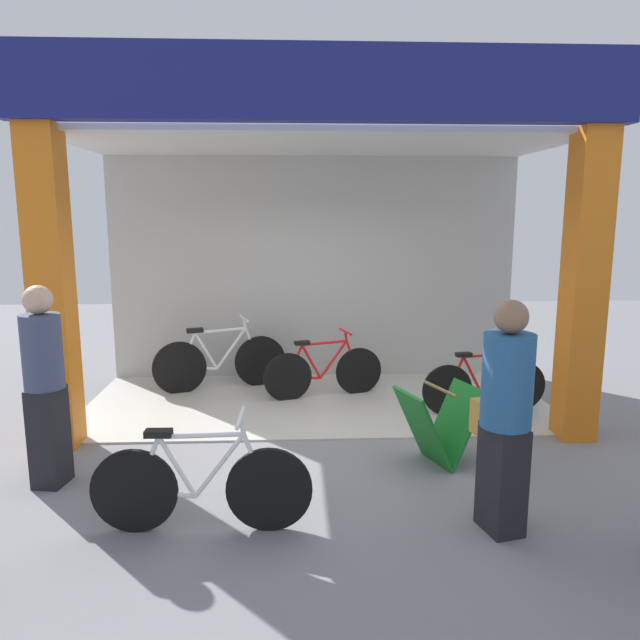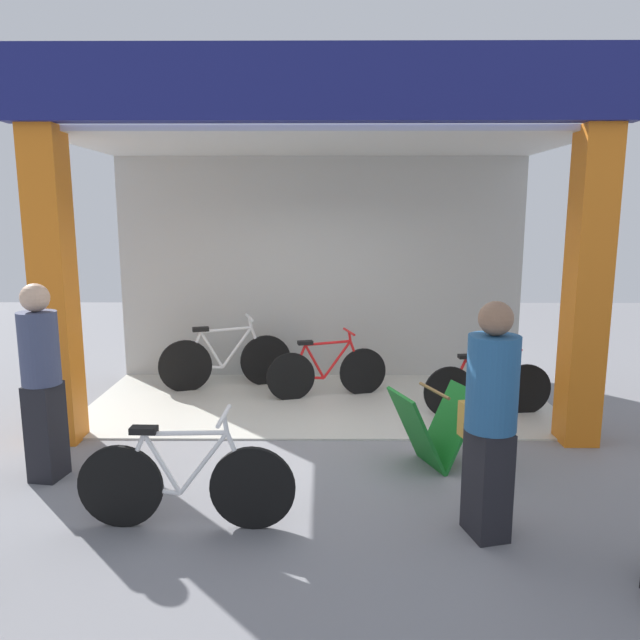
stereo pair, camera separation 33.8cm
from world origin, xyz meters
TOP-DOWN VIEW (x-y plane):
  - ground_plane at (0.00, 0.00)m, footprint 19.19×19.19m
  - shop_facade at (0.00, 1.37)m, footprint 5.79×2.83m
  - bicycle_inside_0 at (0.08, 1.45)m, footprint 1.51×0.51m
  - bicycle_inside_1 at (-1.26, 1.84)m, footprint 1.69×0.60m
  - bicycle_inside_2 at (1.93, 0.79)m, footprint 1.50×0.41m
  - bicycle_parked_0 at (-0.98, -1.72)m, footprint 1.62×0.44m
  - sandwich_board_sign at (1.04, -0.60)m, footprint 0.84×0.72m
  - pedestrian_0 at (-2.39, -0.88)m, footprint 0.37×0.37m
  - pedestrian_2 at (1.21, -1.79)m, footprint 0.44×0.61m

SIDE VIEW (x-z plane):
  - ground_plane at x=0.00m, z-range 0.00..0.00m
  - bicycle_inside_2 at x=1.93m, z-range -0.08..0.75m
  - bicycle_inside_0 at x=0.08m, z-range -0.09..0.77m
  - bicycle_parked_0 at x=-0.98m, z-range -0.09..0.80m
  - sandwich_board_sign at x=1.04m, z-range 0.00..0.74m
  - bicycle_inside_1 at x=-1.26m, z-range -0.10..0.87m
  - pedestrian_2 at x=1.21m, z-range 0.03..1.75m
  - pedestrian_0 at x=-2.39m, z-range 0.03..1.76m
  - shop_facade at x=0.00m, z-range 0.15..3.95m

